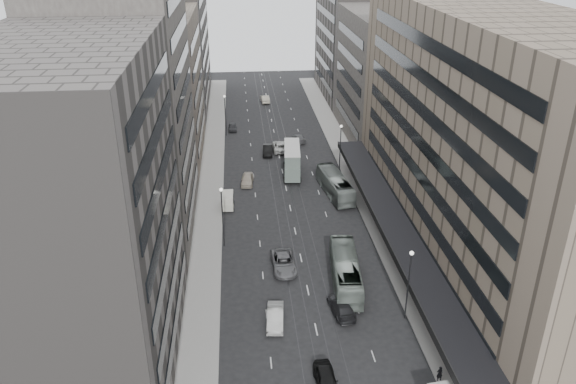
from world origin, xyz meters
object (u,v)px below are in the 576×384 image
object	(u,v)px
bus_near	(346,271)
bus_far	(335,185)
sedan_2	(284,263)
double_decker	(292,160)
pedestrian	(440,374)
panel_van	(228,200)
sedan_0	(326,379)
sedan_1	(275,317)

from	to	relation	value
bus_near	bus_far	bearing A→B (deg)	-91.44
sedan_2	double_decker	bearing A→B (deg)	79.73
bus_near	bus_far	distance (m)	24.19
bus_near	pedestrian	bearing A→B (deg)	114.51
bus_near	double_decker	bearing A→B (deg)	-79.28
double_decker	panel_van	bearing A→B (deg)	-128.13
bus_near	sedan_0	distance (m)	16.70
double_decker	panel_van	distance (m)	15.80
bus_far	sedan_2	distance (m)	22.48
double_decker	pedestrian	distance (m)	49.56
bus_near	panel_van	size ratio (longest dim) A/B	3.40
sedan_0	sedan_2	bearing A→B (deg)	93.36
double_decker	pedestrian	world-z (taller)	double_decker
double_decker	sedan_2	world-z (taller)	double_decker
panel_van	double_decker	bearing A→B (deg)	48.56
bus_far	pedestrian	world-z (taller)	bus_far
bus_far	sedan_1	size ratio (longest dim) A/B	2.46
sedan_0	sedan_2	distance (m)	19.89
sedan_0	panel_van	bearing A→B (deg)	100.84
sedan_0	sedan_2	world-z (taller)	sedan_2
bus_near	pedestrian	size ratio (longest dim) A/B	7.68
panel_van	sedan_1	distance (m)	27.90
double_decker	sedan_2	xyz separation A→B (m)	(-3.87, -28.59, -1.83)
bus_near	double_decker	xyz separation A→B (m)	(-3.02, 32.38, 0.96)
sedan_1	bus_near	bearing A→B (deg)	42.17
bus_near	sedan_1	size ratio (longest dim) A/B	2.53
bus_far	double_decker	size ratio (longest dim) A/B	1.30
bus_near	sedan_2	bearing A→B (deg)	-23.39
bus_near	sedan_0	bearing A→B (deg)	78.88
sedan_0	sedan_1	xyz separation A→B (m)	(-3.95, 9.40, -0.00)
bus_near	sedan_1	world-z (taller)	bus_near
bus_near	panel_van	world-z (taller)	bus_near
panel_van	sedan_1	size ratio (longest dim) A/B	0.75
sedan_0	pedestrian	distance (m)	10.42
sedan_2	pedestrian	size ratio (longest dim) A/B	3.79
sedan_1	pedestrian	xyz separation A→B (m)	(14.36, -9.79, 0.15)
bus_far	sedan_0	xyz separation A→B (m)	(-7.61, -40.01, -0.87)
bus_far	pedestrian	distance (m)	40.50
double_decker	pedestrian	xyz separation A→B (m)	(8.70, -48.76, -1.72)
bus_near	sedan_2	distance (m)	7.92
bus_near	sedan_1	xyz separation A→B (m)	(-8.68, -6.58, -0.92)
bus_far	sedan_1	world-z (taller)	bus_far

